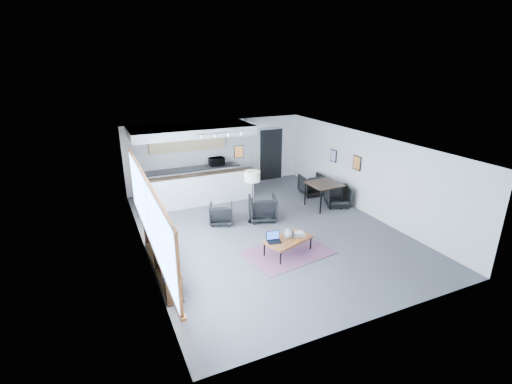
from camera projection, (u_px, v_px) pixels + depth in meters
name	position (u px, v px, depth m)	size (l,w,h in m)	color
room	(268.00, 188.00, 10.59)	(7.02, 9.02, 2.62)	#4C4C4E
window	(149.00, 214.00, 8.42)	(0.10, 5.95, 1.66)	#8CBFFF
console	(161.00, 259.00, 8.73)	(0.35, 3.00, 0.80)	black
kitchenette	(192.00, 160.00, 13.27)	(4.20, 1.96, 2.60)	white
doorway	(271.00, 154.00, 15.35)	(1.10, 0.12, 2.15)	black
track_light	(221.00, 134.00, 11.83)	(1.60, 0.07, 0.15)	silver
wall_art_lower	(357.00, 163.00, 12.19)	(0.03, 0.38, 0.48)	black
wall_art_upper	(333.00, 156.00, 13.32)	(0.03, 0.34, 0.44)	black
kilim_rug	(288.00, 252.00, 9.69)	(2.37, 1.79, 0.01)	#61364C
coffee_table	(288.00, 240.00, 9.56)	(1.39, 1.03, 0.41)	brown
laptop	(274.00, 238.00, 9.41)	(0.38, 0.33, 0.25)	black
ceramic_pot	(289.00, 233.00, 9.54)	(0.27, 0.27, 0.27)	gray
book_stack	(299.00, 234.00, 9.74)	(0.33, 0.28, 0.09)	silver
coaster	(297.00, 241.00, 9.44)	(0.13, 0.13, 0.01)	#E5590C
armchair_left	(221.00, 213.00, 11.31)	(0.68, 0.63, 0.70)	black
armchair_right	(263.00, 207.00, 11.56)	(0.82, 0.77, 0.84)	black
floor_lamp	(252.00, 178.00, 11.06)	(0.59, 0.59, 1.64)	black
dining_table	(324.00, 186.00, 12.43)	(1.05, 1.05, 0.85)	black
dining_chair_near	(338.00, 197.00, 12.65)	(0.65, 0.61, 0.67)	black
dining_chair_far	(312.00, 185.00, 13.76)	(0.69, 0.64, 0.71)	black
microwave	(217.00, 161.00, 14.15)	(0.55, 0.31, 0.37)	black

